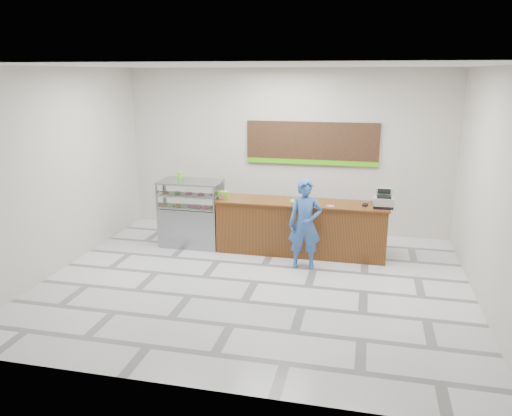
% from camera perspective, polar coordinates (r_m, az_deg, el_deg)
% --- Properties ---
extents(floor, '(7.00, 7.00, 0.00)m').
position_cam_1_polar(floor, '(8.47, -0.09, -8.42)').
color(floor, silver).
rests_on(floor, ground).
extents(back_wall, '(7.00, 0.00, 7.00)m').
position_cam_1_polar(back_wall, '(10.83, 3.47, 6.46)').
color(back_wall, beige).
rests_on(back_wall, floor).
extents(ceiling, '(7.00, 7.00, 0.00)m').
position_cam_1_polar(ceiling, '(7.76, -0.10, 15.98)').
color(ceiling, silver).
rests_on(ceiling, back_wall).
extents(sales_counter, '(3.26, 0.76, 1.03)m').
position_cam_1_polar(sales_counter, '(9.63, 5.17, -2.24)').
color(sales_counter, brown).
rests_on(sales_counter, floor).
extents(display_case, '(1.22, 0.72, 1.33)m').
position_cam_1_polar(display_case, '(10.10, -7.39, -0.52)').
color(display_case, gray).
rests_on(display_case, floor).
extents(menu_board, '(2.80, 0.06, 0.90)m').
position_cam_1_polar(menu_board, '(10.69, 6.38, 7.27)').
color(menu_board, black).
rests_on(menu_board, back_wall).
extents(cash_register, '(0.36, 0.38, 0.34)m').
position_cam_1_polar(cash_register, '(9.34, 14.37, 0.86)').
color(cash_register, black).
rests_on(cash_register, sales_counter).
extents(card_terminal, '(0.11, 0.16, 0.04)m').
position_cam_1_polar(card_terminal, '(9.38, 12.38, 0.36)').
color(card_terminal, black).
rests_on(card_terminal, sales_counter).
extents(serving_tray, '(0.35, 0.27, 0.02)m').
position_cam_1_polar(serving_tray, '(9.50, 4.90, 0.80)').
color(serving_tray, '#4BC81F').
rests_on(serving_tray, sales_counter).
extents(napkin_box, '(0.16, 0.16, 0.12)m').
position_cam_1_polar(napkin_box, '(9.74, -3.55, 1.51)').
color(napkin_box, white).
rests_on(napkin_box, sales_counter).
extents(straw_cup, '(0.08, 0.08, 0.12)m').
position_cam_1_polar(straw_cup, '(9.77, -3.52, 1.53)').
color(straw_cup, silver).
rests_on(straw_cup, sales_counter).
extents(promo_box, '(0.18, 0.13, 0.15)m').
position_cam_1_polar(promo_box, '(9.64, -3.73, 1.46)').
color(promo_box, '#52C111').
rests_on(promo_box, sales_counter).
extents(donut_decal, '(0.15, 0.15, 0.00)m').
position_cam_1_polar(donut_decal, '(9.24, 8.51, 0.23)').
color(donut_decal, '#DC558D').
rests_on(donut_decal, sales_counter).
extents(green_cup_left, '(0.09, 0.09, 0.13)m').
position_cam_1_polar(green_cup_left, '(10.16, -8.69, 3.71)').
color(green_cup_left, '#52C111').
rests_on(green_cup_left, display_case).
extents(green_cup_right, '(0.08, 0.08, 0.13)m').
position_cam_1_polar(green_cup_right, '(10.27, -8.67, 3.81)').
color(green_cup_right, '#52C111').
rests_on(green_cup_right, display_case).
extents(customer, '(0.62, 0.44, 1.62)m').
position_cam_1_polar(customer, '(8.85, 5.62, -1.86)').
color(customer, '#2E579D').
rests_on(customer, floor).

